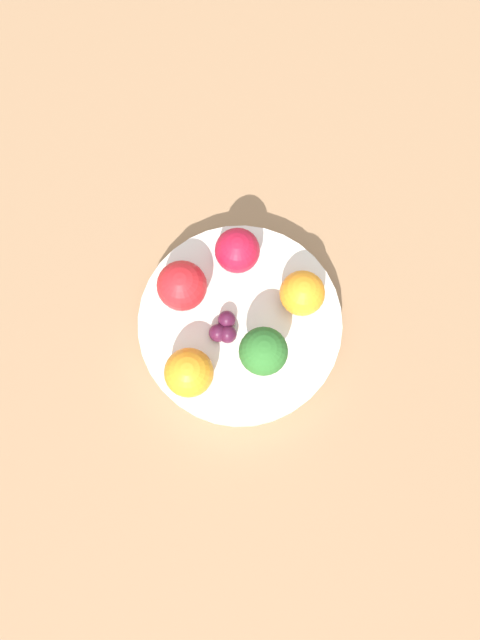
{
  "coord_description": "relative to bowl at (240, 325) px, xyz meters",
  "views": [
    {
      "loc": [
        0.12,
        -0.07,
        0.69
      ],
      "look_at": [
        0.0,
        0.0,
        0.06
      ],
      "focal_mm": 35.0,
      "sensor_mm": 36.0,
      "label": 1
    }
  ],
  "objects": [
    {
      "name": "ground_plane",
      "position": [
        0.0,
        0.0,
        -0.04
      ],
      "size": [
        6.0,
        6.0,
        0.0
      ],
      "primitive_type": "plane",
      "color": "gray"
    },
    {
      "name": "table_surface",
      "position": [
        0.0,
        0.0,
        -0.03
      ],
      "size": [
        1.2,
        1.2,
        0.02
      ],
      "color": "#936D4C",
      "rests_on": "ground_plane"
    },
    {
      "name": "bowl",
      "position": [
        0.0,
        0.0,
        0.0
      ],
      "size": [
        0.22,
        0.22,
        0.03
      ],
      "color": "silver",
      "rests_on": "table_surface"
    },
    {
      "name": "broccoli",
      "position": [
        0.04,
        -0.0,
        0.06
      ],
      "size": [
        0.05,
        0.05,
        0.07
      ],
      "color": "#99C17A",
      "rests_on": "bowl"
    },
    {
      "name": "apple_red",
      "position": [
        -0.06,
        -0.03,
        0.04
      ],
      "size": [
        0.05,
        0.05,
        0.05
      ],
      "color": "red",
      "rests_on": "bowl"
    },
    {
      "name": "apple_green",
      "position": [
        -0.06,
        0.03,
        0.04
      ],
      "size": [
        0.05,
        0.05,
        0.05
      ],
      "color": "#B7142D",
      "rests_on": "bowl"
    },
    {
      "name": "orange_front",
      "position": [
        0.01,
        0.07,
        0.04
      ],
      "size": [
        0.05,
        0.05,
        0.05
      ],
      "color": "orange",
      "rests_on": "bowl"
    },
    {
      "name": "orange_back",
      "position": [
        0.02,
        -0.07,
        0.04
      ],
      "size": [
        0.05,
        0.05,
        0.05
      ],
      "color": "orange",
      "rests_on": "bowl"
    },
    {
      "name": "grape_cluster",
      "position": [
        -0.0,
        -0.02,
        0.03
      ],
      "size": [
        0.03,
        0.03,
        0.02
      ],
      "color": "#47142D",
      "rests_on": "bowl"
    }
  ]
}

